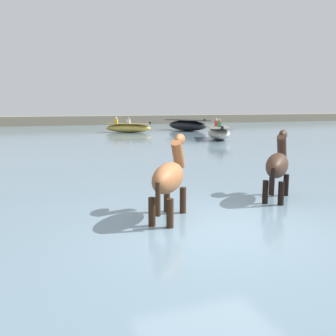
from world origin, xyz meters
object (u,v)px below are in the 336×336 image
(horse_trailing_chestnut, at_px, (169,179))
(boat_far_inshore, at_px, (128,128))
(horse_lead_dark_bay, at_px, (278,167))
(boat_far_offshore, at_px, (219,133))
(boat_distant_east, at_px, (187,125))

(horse_trailing_chestnut, bearing_deg, boat_far_inshore, 77.30)
(horse_lead_dark_bay, xyz_separation_m, horse_trailing_chestnut, (-2.68, -0.53, 0.01))
(boat_far_offshore, bearing_deg, horse_lead_dark_bay, -113.17)
(horse_trailing_chestnut, xyz_separation_m, boat_far_inshore, (4.87, 21.60, -0.37))
(horse_trailing_chestnut, bearing_deg, horse_lead_dark_bay, 11.27)
(horse_trailing_chestnut, distance_m, boat_far_inshore, 22.14)
(boat_distant_east, distance_m, boat_far_inshore, 4.99)
(horse_lead_dark_bay, distance_m, boat_far_offshore, 14.73)
(horse_lead_dark_bay, xyz_separation_m, boat_distant_east, (7.16, 21.48, -0.27))
(horse_lead_dark_bay, height_order, boat_far_offshore, horse_lead_dark_bay)
(boat_far_inshore, bearing_deg, boat_distant_east, 4.83)
(horse_trailing_chestnut, bearing_deg, boat_far_offshore, 58.96)
(boat_far_offshore, bearing_deg, horse_trailing_chestnut, -121.04)
(boat_distant_east, bearing_deg, boat_far_inshore, -175.17)
(horse_lead_dark_bay, xyz_separation_m, boat_far_inshore, (2.19, 21.06, -0.36))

